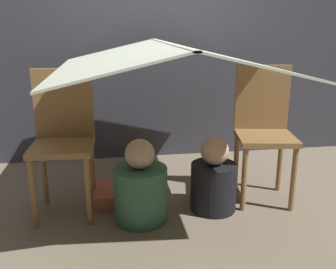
% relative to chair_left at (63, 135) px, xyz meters
% --- Properties ---
extents(ground_plane, '(8.80, 8.80, 0.00)m').
position_rel_chair_left_xyz_m(ground_plane, '(0.67, -0.13, -0.52)').
color(ground_plane, gray).
extents(wall_back, '(7.00, 0.05, 2.50)m').
position_rel_chair_left_xyz_m(wall_back, '(0.67, 1.01, 0.73)').
color(wall_back, '#3D3D47').
rests_on(wall_back, ground_plane).
extents(chair_left, '(0.40, 0.40, 0.93)m').
position_rel_chair_left_xyz_m(chair_left, '(0.00, 0.00, 0.00)').
color(chair_left, olive).
rests_on(chair_left, ground_plane).
extents(chair_right, '(0.44, 0.44, 0.93)m').
position_rel_chair_left_xyz_m(chair_right, '(1.35, -0.00, 0.00)').
color(chair_right, olive).
rests_on(chair_right, ground_plane).
extents(sheet_canopy, '(1.34, 1.56, 0.17)m').
position_rel_chair_left_xyz_m(sheet_canopy, '(0.67, -0.07, 0.49)').
color(sheet_canopy, silver).
extents(person_front, '(0.33, 0.33, 0.53)m').
position_rel_chair_left_xyz_m(person_front, '(0.47, -0.22, -0.30)').
color(person_front, '#38664C').
rests_on(person_front, ground_plane).
extents(person_second, '(0.30, 0.30, 0.50)m').
position_rel_chair_left_xyz_m(person_second, '(0.96, -0.15, -0.31)').
color(person_second, black).
rests_on(person_second, ground_plane).
extents(floor_cushion, '(0.40, 0.32, 0.10)m').
position_rel_chair_left_xyz_m(floor_cushion, '(0.37, 0.06, -0.47)').
color(floor_cushion, '#CC664C').
rests_on(floor_cushion, ground_plane).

